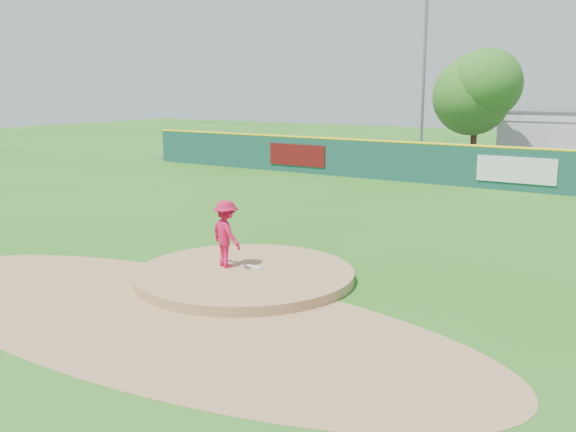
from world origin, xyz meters
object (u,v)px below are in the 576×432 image
Objects in this scene: pitcher at (226,234)px; deciduous_tree at (476,90)px; light_pole_left at (424,66)px; playground_slide at (249,147)px.

deciduous_tree reaches higher than pitcher.
playground_slide is at bearing -154.82° from light_pole_left.
playground_slide is 15.00m from deciduous_tree.
playground_slide is (-15.65, 22.16, -0.33)m from pitcher.
deciduous_tree is at bearing -65.81° from pitcher.
deciduous_tree is (-1.41, 24.97, 3.44)m from pitcher.
deciduous_tree is (14.24, 2.81, 3.77)m from playground_slide.
deciduous_tree is at bearing 11.18° from playground_slide.
pitcher reaches higher than playground_slide.
pitcher is 0.62× the size of playground_slide.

